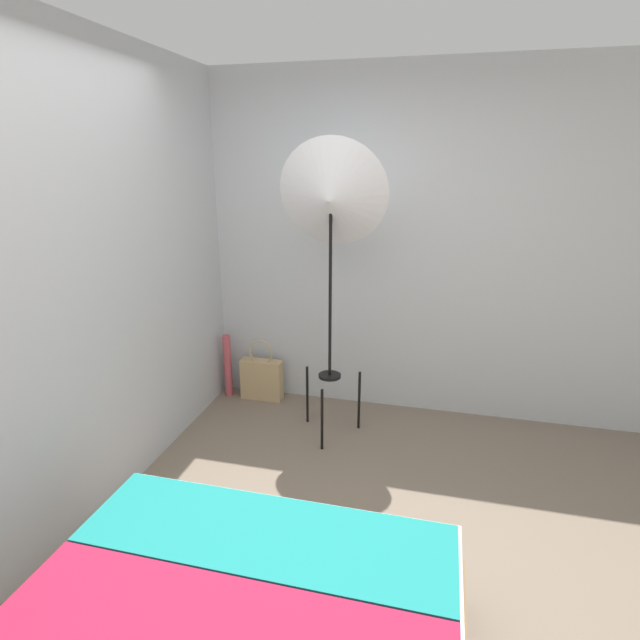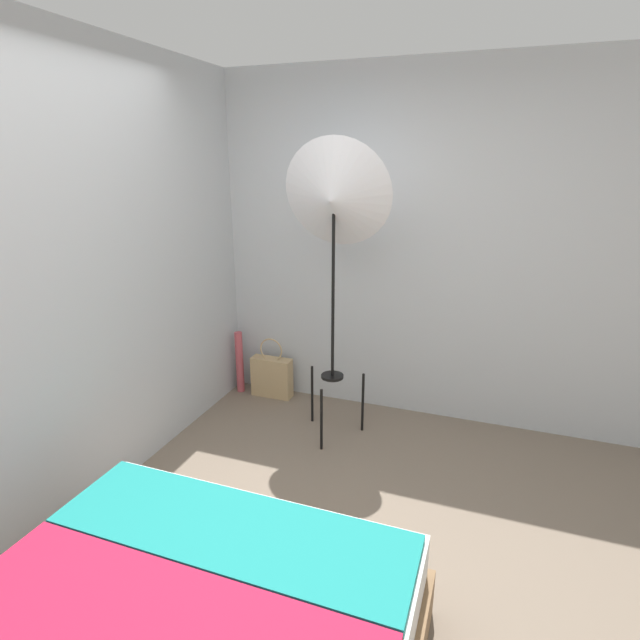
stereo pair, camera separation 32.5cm
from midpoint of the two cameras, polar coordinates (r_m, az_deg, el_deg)
The scene contains 6 objects.
ground_plane at distance 2.66m, azimuth -0.33°, elevation -29.13°, with size 14.00×14.00×0.00m, color #756656.
wall_back at distance 3.84m, azimuth 10.32°, elevation 7.98°, with size 8.00×0.05×2.60m.
wall_side_left at distance 3.40m, azimuth -15.97°, elevation 6.32°, with size 0.05×8.00×2.60m.
photo_umbrella at distance 3.29m, azimuth 4.50°, elevation 13.46°, with size 0.73×0.42×2.09m.
tote_bag at distance 4.27m, azimuth -3.35°, elevation -6.48°, with size 0.35×0.12×0.52m.
paper_roll at distance 4.35m, azimuth -7.07°, elevation -4.84°, with size 0.07×0.07×0.54m.
Camera 2 is at (0.79, -1.65, 1.94)m, focal length 28.00 mm.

